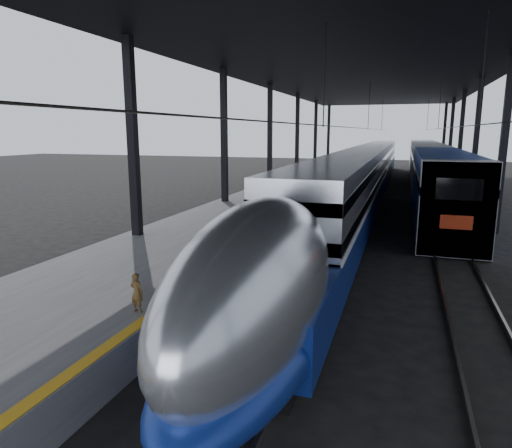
% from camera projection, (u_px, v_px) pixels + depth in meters
% --- Properties ---
extents(ground, '(160.00, 160.00, 0.00)m').
position_uv_depth(ground, '(219.00, 318.00, 13.17)').
color(ground, black).
rests_on(ground, ground).
extents(platform, '(6.00, 80.00, 1.00)m').
position_uv_depth(platform, '(281.00, 199.00, 32.77)').
color(platform, '#4C4C4F').
rests_on(platform, ground).
extents(yellow_strip, '(0.30, 80.00, 0.01)m').
position_uv_depth(yellow_strip, '(320.00, 194.00, 31.83)').
color(yellow_strip, '#CA8D13').
rests_on(yellow_strip, platform).
extents(rails, '(6.52, 80.00, 0.16)m').
position_uv_depth(rails, '(396.00, 211.00, 30.44)').
color(rails, slate).
rests_on(rails, ground).
extents(canopy, '(18.00, 75.00, 9.47)m').
position_uv_depth(canopy, '(363.00, 71.00, 29.42)').
color(canopy, black).
rests_on(canopy, ground).
extents(tgv_train, '(2.82, 65.20, 4.04)m').
position_uv_depth(tgv_train, '(366.00, 176.00, 35.41)').
color(tgv_train, silver).
rests_on(tgv_train, ground).
extents(second_train, '(2.99, 56.05, 4.12)m').
position_uv_depth(second_train, '(428.00, 165.00, 44.13)').
color(second_train, navy).
rests_on(second_train, ground).
extents(child, '(0.39, 0.29, 0.98)m').
position_uv_depth(child, '(137.00, 292.00, 10.97)').
color(child, '#543B1C').
rests_on(child, platform).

